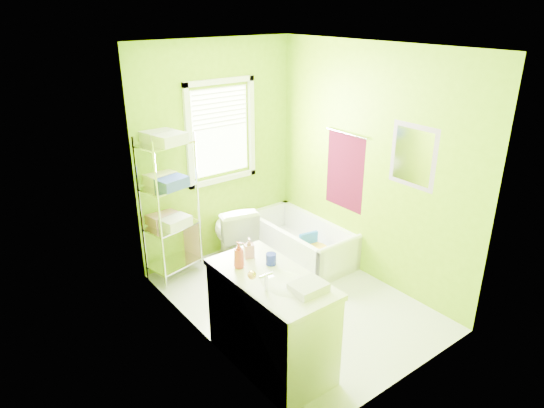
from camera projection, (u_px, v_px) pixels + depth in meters
ground at (294, 301)px, 5.18m from camera, size 2.90×2.90×0.00m
room_envelope at (296, 163)px, 4.58m from camera, size 2.14×2.94×2.62m
window at (221, 127)px, 5.63m from camera, size 0.92×0.05×1.22m
door at (274, 296)px, 3.48m from camera, size 0.09×0.80×2.00m
right_wall_decor at (370, 165)px, 5.24m from camera, size 0.04×1.48×1.17m
bathtub at (301, 245)px, 6.04m from camera, size 0.67×1.43×0.46m
toilet at (233, 233)px, 5.80m from camera, size 0.64×0.87×0.79m
vanity at (272, 318)px, 4.12m from camera, size 0.60×1.17×1.12m
wire_shelf_unit at (169, 191)px, 5.29m from camera, size 0.63×0.51×1.70m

